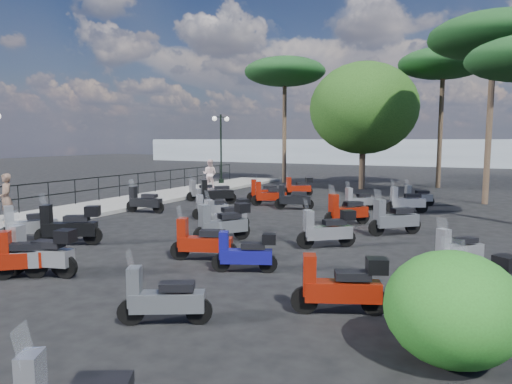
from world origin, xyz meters
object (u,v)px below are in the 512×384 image
at_px(scooter_11, 298,187).
at_px(scooter_27, 457,250).
at_px(woman, 6,198).
at_px(scooter_5, 201,191).
at_px(scooter_18, 162,299).
at_px(scooter_20, 245,253).
at_px(scooter_10, 293,199).
at_px(scooter_25, 482,290).
at_px(scooter_2, 29,225).
at_px(scooter_19, 341,286).
at_px(scooter_26, 468,290).
at_px(scooter_15, 223,223).
at_px(scooter_29, 406,202).
at_px(scooter_21, 327,229).
at_px(scooter_28, 394,219).
at_px(scooter_8, 69,226).
at_px(scooter_14, 226,216).
at_px(pine_1, 494,37).
at_px(pedestrian_far, 210,174).
at_px(scooter_3, 144,201).
at_px(scooter_30, 264,192).
at_px(scooter_23, 417,197).
at_px(scooter_16, 269,195).
at_px(scooter_12, 30,257).
at_px(scooter_7, 3,258).
at_px(scooter_13, 202,242).
at_px(scooter_17, 358,200).
at_px(broadleaf_tree, 364,108).
at_px(scooter_9, 211,208).
at_px(lamp_post_2, 221,144).
at_px(scooter_4, 216,193).
at_px(pine_2, 285,72).
at_px(scooter_22, 346,211).
at_px(scooter_6, 41,253).

bearing_deg(scooter_11, scooter_27, 179.19).
relative_size(woman, scooter_5, 1.15).
xyz_separation_m(scooter_18, scooter_20, (-0.16, 3.16, 0.02)).
bearing_deg(scooter_10, scooter_25, -161.08).
xyz_separation_m(scooter_2, scooter_20, (7.14, 0.02, -0.04)).
xyz_separation_m(scooter_19, scooter_26, (1.95, 0.74, 0.01)).
height_order(scooter_15, scooter_29, scooter_15).
distance_m(scooter_21, scooter_26, 5.27).
xyz_separation_m(scooter_15, scooter_18, (2.18, -5.61, -0.12)).
height_order(scooter_19, scooter_28, scooter_28).
bearing_deg(scooter_8, scooter_18, -150.64).
distance_m(scooter_14, scooter_29, 7.99).
bearing_deg(pine_1, scooter_28, -105.97).
height_order(pedestrian_far, scooter_3, pedestrian_far).
distance_m(scooter_14, scooter_27, 7.03).
relative_size(scooter_27, scooter_30, 0.78).
distance_m(scooter_23, scooter_26, 13.39).
distance_m(scooter_16, scooter_30, 1.18).
bearing_deg(scooter_29, scooter_12, 127.15).
xyz_separation_m(scooter_7, scooter_29, (6.35, 12.97, 0.01)).
xyz_separation_m(scooter_11, scooter_13, (2.53, -13.12, -0.02)).
bearing_deg(scooter_17, broadleaf_tree, -30.87).
distance_m(scooter_12, scooter_26, 8.67).
height_order(scooter_9, broadleaf_tree, broadleaf_tree).
bearing_deg(scooter_21, scooter_7, 98.43).
xyz_separation_m(lamp_post_2, scooter_17, (10.65, -6.70, -2.24)).
bearing_deg(scooter_5, scooter_27, 178.90).
relative_size(scooter_17, scooter_30, 0.80).
relative_size(scooter_13, scooter_19, 1.03).
bearing_deg(scooter_7, scooter_28, -74.49).
height_order(scooter_8, scooter_21, scooter_8).
distance_m(scooter_2, scooter_5, 9.86).
xyz_separation_m(scooter_10, scooter_13, (1.05, -8.66, 0.00)).
height_order(scooter_17, scooter_21, scooter_21).
bearing_deg(scooter_17, woman, 88.94).
xyz_separation_m(scooter_4, pine_2, (-1.38, 11.36, 6.99)).
distance_m(pedestrian_far, scooter_19, 19.20).
distance_m(scooter_16, scooter_29, 5.85).
height_order(lamp_post_2, scooter_28, lamp_post_2).
bearing_deg(scooter_3, scooter_14, -119.92).
relative_size(scooter_14, scooter_19, 0.93).
height_order(scooter_16, scooter_22, scooter_22).
bearing_deg(scooter_11, scooter_17, -168.33).
distance_m(scooter_6, broadleaf_tree, 21.32).
bearing_deg(scooter_12, scooter_29, -65.72).
distance_m(lamp_post_2, scooter_30, 8.85).
bearing_deg(pedestrian_far, scooter_21, 122.91).
bearing_deg(scooter_15, scooter_26, -172.98).
bearing_deg(scooter_16, scooter_6, 149.42).
height_order(scooter_6, scooter_28, scooter_28).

